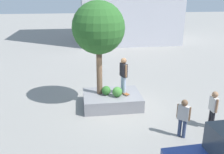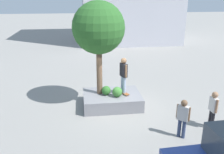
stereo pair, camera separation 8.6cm
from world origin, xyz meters
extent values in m
plane|color=gray|center=(0.00, 0.00, 0.00)|extent=(120.00, 120.00, 0.00)
cube|color=gray|center=(0.29, -0.28, 0.32)|extent=(2.84, 2.06, 0.63)
cylinder|color=brown|center=(0.89, -0.47, 1.93)|extent=(0.28, 0.28, 2.59)
sphere|color=#2D6628|center=(0.89, -0.47, 3.90)|extent=(2.46, 2.46, 2.46)
sphere|color=#3D7A33|center=(0.08, 0.07, 0.88)|extent=(0.49, 0.49, 0.49)
sphere|color=#2D6628|center=(0.59, -0.23, 0.86)|extent=(0.45, 0.45, 0.45)
cube|color=brown|center=(-0.27, -0.26, 0.70)|extent=(0.54, 0.81, 0.02)
sphere|color=beige|center=(-0.46, -0.07, 0.66)|extent=(0.06, 0.06, 0.06)
sphere|color=beige|center=(-0.31, 0.00, 0.66)|extent=(0.06, 0.06, 0.06)
sphere|color=beige|center=(-0.24, -0.53, 0.66)|extent=(0.06, 0.06, 0.06)
sphere|color=beige|center=(-0.09, -0.46, 0.66)|extent=(0.06, 0.06, 0.06)
cylinder|color=#8C9EB7|center=(-0.25, -0.36, 1.13)|extent=(0.15, 0.15, 0.84)
cylinder|color=#8C9EB7|center=(-0.30, -0.17, 1.13)|extent=(0.15, 0.15, 0.84)
cube|color=black|center=(-0.27, -0.26, 1.87)|extent=(0.33, 0.51, 0.66)
cylinder|color=brown|center=(-0.20, -0.50, 1.89)|extent=(0.10, 0.10, 0.62)
cylinder|color=brown|center=(-0.35, -0.02, 1.89)|extent=(0.10, 0.10, 0.62)
sphere|color=brown|center=(-0.27, -0.26, 2.34)|extent=(0.27, 0.27, 0.27)
cylinder|color=navy|center=(-2.12, 2.95, 0.38)|extent=(0.14, 0.14, 0.76)
cylinder|color=navy|center=(-1.98, 2.83, 0.38)|extent=(0.14, 0.14, 0.76)
cube|color=silver|center=(-2.05, 2.89, 1.06)|extent=(0.44, 0.43, 0.60)
cylinder|color=brown|center=(-2.22, 3.04, 1.08)|extent=(0.09, 0.09, 0.56)
cylinder|color=brown|center=(-1.89, 2.73, 1.08)|extent=(0.09, 0.09, 0.56)
sphere|color=brown|center=(-2.05, 2.89, 1.48)|extent=(0.25, 0.25, 0.25)
cylinder|color=black|center=(-3.58, 2.46, 0.39)|extent=(0.14, 0.14, 0.78)
cylinder|color=black|center=(-3.59, 2.28, 0.39)|extent=(0.14, 0.14, 0.78)
cube|color=silver|center=(-3.58, 2.37, 1.08)|extent=(0.19, 0.44, 0.61)
cylinder|color=#9E7251|center=(-3.58, 2.60, 1.10)|extent=(0.09, 0.09, 0.57)
cylinder|color=#9E7251|center=(-3.59, 2.14, 1.10)|extent=(0.09, 0.09, 0.57)
sphere|color=#9E7251|center=(-3.58, 2.37, 1.51)|extent=(0.25, 0.25, 0.25)
camera|label=1|loc=(1.82, 10.71, 5.41)|focal=38.67mm
camera|label=2|loc=(1.74, 10.73, 5.41)|focal=38.67mm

